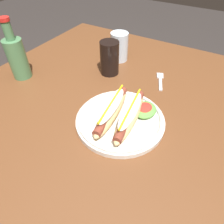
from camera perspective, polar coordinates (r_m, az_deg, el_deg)
The scene contains 7 objects.
ground_plane at distance 1.33m, azimuth -1.75°, elevation -22.29°, with size 8.00×8.00×0.00m, color #2D2826.
dining_table at distance 0.79m, azimuth -2.73°, elevation -2.48°, with size 1.17×1.03×0.74m.
hot_dog_plate at distance 0.64m, azimuth 2.65°, elevation -1.14°, with size 0.28×0.28×0.08m.
fork at distance 0.85m, azimuth 13.27°, elevation 8.68°, with size 0.12×0.06×0.00m.
soda_cup at distance 0.85m, azimuth -0.70°, elevation 14.77°, with size 0.08×0.08×0.13m, color black.
water_cup at distance 0.95m, azimuth 2.02°, elevation 17.68°, with size 0.08×0.08×0.12m, color silver.
glass_bottle at distance 0.89m, azimuth -24.98°, elevation 13.84°, with size 0.07×0.07×0.23m.
Camera 1 is at (-0.46, -0.31, 1.21)m, focal length 32.87 mm.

